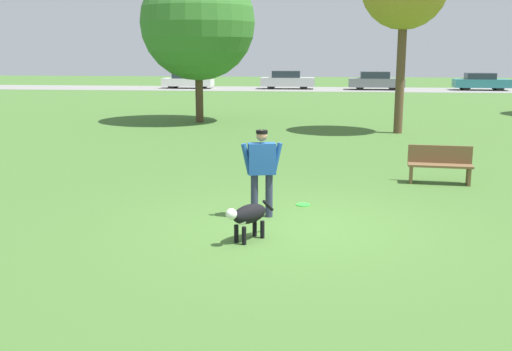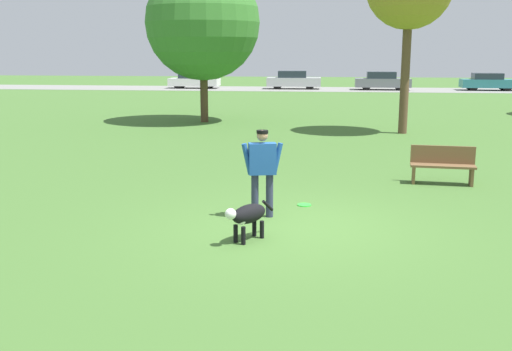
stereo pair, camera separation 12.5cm
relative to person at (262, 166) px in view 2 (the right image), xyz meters
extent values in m
plane|color=#426B2D|center=(0.57, -0.52, -0.93)|extent=(120.00, 120.00, 0.00)
cube|color=gray|center=(0.57, 36.73, -0.92)|extent=(120.00, 6.00, 0.01)
cylinder|color=#2D334C|center=(0.13, 0.03, -0.54)|extent=(0.16, 0.16, 0.78)
cylinder|color=#2D334C|center=(-0.13, -0.03, -0.54)|extent=(0.16, 0.16, 0.78)
cube|color=#1E4C93|center=(0.00, 0.00, 0.13)|extent=(0.52, 0.33, 0.56)
cylinder|color=#1E4C93|center=(0.26, 0.06, 0.13)|extent=(0.22, 0.14, 0.56)
cylinder|color=#1E4C93|center=(-0.26, -0.06, 0.13)|extent=(0.22, 0.14, 0.56)
sphere|color=#A87A5B|center=(0.00, 0.00, 0.54)|extent=(0.24, 0.24, 0.20)
cylinder|color=black|center=(0.00, 0.00, 0.61)|extent=(0.25, 0.25, 0.05)
ellipsoid|color=black|center=(-0.06, -1.36, -0.50)|extent=(0.64, 0.74, 0.30)
ellipsoid|color=white|center=(-0.17, -1.52, -0.55)|extent=(0.26, 0.25, 0.16)
sphere|color=white|center=(-0.29, -1.70, -0.42)|extent=(0.24, 0.24, 0.17)
cylinder|color=black|center=(-0.11, -1.59, -0.79)|extent=(0.10, 0.10, 0.28)
cylinder|color=black|center=(-0.25, -1.49, -0.79)|extent=(0.10, 0.10, 0.28)
cylinder|color=black|center=(0.13, -1.23, -0.79)|extent=(0.10, 0.10, 0.28)
cylinder|color=black|center=(0.00, -1.14, -0.79)|extent=(0.10, 0.10, 0.28)
cylinder|color=black|center=(0.20, -0.99, -0.46)|extent=(0.19, 0.24, 0.22)
cylinder|color=#33D838|center=(0.72, 0.92, -0.92)|extent=(0.27, 0.27, 0.02)
torus|color=#33D838|center=(0.72, 0.92, -0.92)|extent=(0.27, 0.27, 0.02)
cylinder|color=#4C3826|center=(-4.03, 14.27, 0.22)|extent=(0.32, 0.32, 2.30)
sphere|color=#38752D|center=(-4.03, 14.27, 3.12)|extent=(4.66, 4.66, 4.66)
cylinder|color=brown|center=(3.80, 11.68, 1.08)|extent=(0.31, 0.31, 4.02)
cube|color=white|center=(-9.53, 36.78, -0.43)|extent=(3.95, 1.73, 0.59)
cube|color=#232D38|center=(-9.65, 36.78, 0.11)|extent=(2.06, 1.48, 0.48)
cylinder|color=black|center=(-8.35, 37.50, -0.64)|extent=(0.59, 0.21, 0.59)
cylinder|color=black|center=(-8.36, 36.04, -0.64)|extent=(0.59, 0.21, 0.59)
cylinder|color=black|center=(-10.71, 37.52, -0.64)|extent=(0.59, 0.21, 0.59)
cylinder|color=black|center=(-10.72, 36.07, -0.64)|extent=(0.59, 0.21, 0.59)
cube|color=#B7B7BC|center=(-1.63, 36.87, -0.37)|extent=(4.21, 1.80, 0.65)
cube|color=#232D38|center=(-1.75, 36.87, 0.22)|extent=(2.20, 1.51, 0.52)
cylinder|color=black|center=(-0.40, 37.63, -0.60)|extent=(0.67, 0.22, 0.66)
cylinder|color=black|center=(-0.36, 36.18, -0.60)|extent=(0.67, 0.22, 0.66)
cylinder|color=black|center=(-2.90, 37.56, -0.60)|extent=(0.67, 0.22, 0.66)
cylinder|color=black|center=(-2.86, 36.11, -0.60)|extent=(0.67, 0.22, 0.66)
cube|color=slate|center=(5.15, 36.57, -0.38)|extent=(4.18, 1.86, 0.65)
cube|color=#232D38|center=(5.03, 36.58, 0.20)|extent=(2.18, 1.58, 0.51)
cylinder|color=black|center=(6.41, 37.33, -0.61)|extent=(0.64, 0.21, 0.63)
cylinder|color=black|center=(6.39, 35.78, -0.61)|extent=(0.64, 0.21, 0.63)
cylinder|color=black|center=(3.92, 37.37, -0.61)|extent=(0.64, 0.21, 0.63)
cylinder|color=black|center=(3.90, 35.82, -0.61)|extent=(0.64, 0.21, 0.63)
cube|color=teal|center=(13.00, 36.86, -0.40)|extent=(4.08, 1.90, 0.62)
cube|color=#232D38|center=(12.88, 36.86, 0.14)|extent=(2.14, 1.58, 0.46)
cylinder|color=black|center=(14.23, 37.57, -0.61)|extent=(0.64, 0.22, 0.63)
cylinder|color=black|center=(14.18, 36.06, -0.61)|extent=(0.64, 0.22, 0.63)
cylinder|color=black|center=(11.82, 37.66, -0.61)|extent=(0.64, 0.22, 0.63)
cylinder|color=black|center=(11.77, 36.15, -0.61)|extent=(0.64, 0.22, 0.63)
cube|color=brown|center=(3.69, 3.17, -0.52)|extent=(1.43, 0.52, 0.05)
cube|color=brown|center=(3.70, 3.35, -0.29)|extent=(1.40, 0.17, 0.40)
cube|color=brown|center=(4.31, 3.12, -0.74)|extent=(0.09, 0.36, 0.39)
cube|color=brown|center=(3.07, 3.23, -0.74)|extent=(0.09, 0.36, 0.39)
camera|label=1|loc=(1.02, -10.31, 1.99)|focal=42.00mm
camera|label=2|loc=(1.14, -10.29, 1.99)|focal=42.00mm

